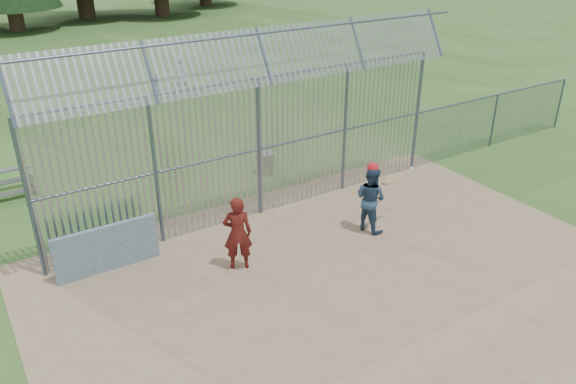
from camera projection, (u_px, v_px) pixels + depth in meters
ground at (331, 270)px, 13.80m from camera, size 120.00×120.00×0.00m
dirt_infield at (344, 279)px, 13.42m from camera, size 14.00×10.00×0.02m
dugout_wall at (107, 248)px, 13.52m from camera, size 2.50×0.12×1.20m
batter at (371, 199)px, 15.17m from camera, size 0.89×1.04×1.86m
onlooker at (238, 233)px, 13.46m from camera, size 0.83×0.71×1.92m
bg_kid_standing at (181, 71)px, 28.70m from camera, size 0.85×0.73×1.47m
bg_kid_seated at (156, 83)px, 27.60m from camera, size 0.56×0.42×0.88m
batting_gear at (377, 170)px, 14.84m from camera, size 1.71×0.41×0.65m
trash_can at (267, 163)px, 18.80m from camera, size 0.56×0.56×0.82m
backstop_fence at (314, 126)px, 16.23m from camera, size 20.09×0.81×5.30m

